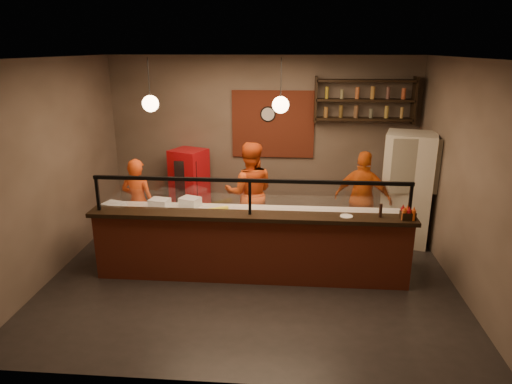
# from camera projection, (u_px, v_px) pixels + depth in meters

# --- Properties ---
(floor) EXTENTS (6.00, 6.00, 0.00)m
(floor) POSITION_uv_depth(u_px,v_px,m) (252.00, 271.00, 7.12)
(floor) COLOR black
(floor) RESTS_ON ground
(ceiling) EXTENTS (6.00, 6.00, 0.00)m
(ceiling) POSITION_uv_depth(u_px,v_px,m) (251.00, 58.00, 6.15)
(ceiling) COLOR #3D342F
(ceiling) RESTS_ON wall_back
(wall_back) EXTENTS (6.00, 0.00, 6.00)m
(wall_back) POSITION_uv_depth(u_px,v_px,m) (263.00, 139.00, 9.01)
(wall_back) COLOR #705F52
(wall_back) RESTS_ON floor
(wall_left) EXTENTS (0.00, 5.00, 5.00)m
(wall_left) POSITION_uv_depth(u_px,v_px,m) (53.00, 168.00, 6.86)
(wall_left) COLOR #705F52
(wall_left) RESTS_ON floor
(wall_right) EXTENTS (0.00, 5.00, 5.00)m
(wall_right) POSITION_uv_depth(u_px,v_px,m) (464.00, 177.00, 6.41)
(wall_right) COLOR #705F52
(wall_right) RESTS_ON floor
(wall_front) EXTENTS (6.00, 0.00, 6.00)m
(wall_front) POSITION_uv_depth(u_px,v_px,m) (228.00, 242.00, 4.26)
(wall_front) COLOR #705F52
(wall_front) RESTS_ON floor
(brick_patch) EXTENTS (1.60, 0.04, 1.30)m
(brick_patch) POSITION_uv_depth(u_px,v_px,m) (273.00, 124.00, 8.87)
(brick_patch) COLOR #953820
(brick_patch) RESTS_ON wall_back
(service_counter) EXTENTS (4.60, 0.25, 1.00)m
(service_counter) POSITION_uv_depth(u_px,v_px,m) (250.00, 250.00, 6.68)
(service_counter) COLOR #953820
(service_counter) RESTS_ON floor
(counter_ledge) EXTENTS (4.70, 0.37, 0.06)m
(counter_ledge) POSITION_uv_depth(u_px,v_px,m) (250.00, 216.00, 6.52)
(counter_ledge) COLOR black
(counter_ledge) RESTS_ON service_counter
(worktop_cabinet) EXTENTS (4.60, 0.75, 0.85)m
(worktop_cabinet) POSITION_uv_depth(u_px,v_px,m) (253.00, 241.00, 7.18)
(worktop_cabinet) COLOR gray
(worktop_cabinet) RESTS_ON floor
(worktop) EXTENTS (4.60, 0.75, 0.05)m
(worktop) POSITION_uv_depth(u_px,v_px,m) (253.00, 214.00, 7.05)
(worktop) COLOR silver
(worktop) RESTS_ON worktop_cabinet
(sneeze_guard) EXTENTS (4.50, 0.05, 0.52)m
(sneeze_guard) POSITION_uv_depth(u_px,v_px,m) (250.00, 193.00, 6.42)
(sneeze_guard) COLOR white
(sneeze_guard) RESTS_ON counter_ledge
(wall_shelving) EXTENTS (1.84, 0.28, 0.85)m
(wall_shelving) POSITION_uv_depth(u_px,v_px,m) (365.00, 100.00, 8.45)
(wall_shelving) COLOR black
(wall_shelving) RESTS_ON wall_back
(wall_clock) EXTENTS (0.30, 0.04, 0.30)m
(wall_clock) POSITION_uv_depth(u_px,v_px,m) (268.00, 114.00, 8.81)
(wall_clock) COLOR black
(wall_clock) RESTS_ON wall_back
(pendant_left) EXTENTS (0.24, 0.24, 0.77)m
(pendant_left) POSITION_uv_depth(u_px,v_px,m) (150.00, 103.00, 6.65)
(pendant_left) COLOR black
(pendant_left) RESTS_ON ceiling
(pendant_right) EXTENTS (0.24, 0.24, 0.77)m
(pendant_right) POSITION_uv_depth(u_px,v_px,m) (281.00, 105.00, 6.51)
(pendant_right) COLOR black
(pendant_right) RESTS_ON ceiling
(cook_left) EXTENTS (0.61, 0.44, 1.55)m
(cook_left) POSITION_uv_depth(u_px,v_px,m) (138.00, 202.00, 7.87)
(cook_left) COLOR #E54915
(cook_left) RESTS_ON floor
(cook_mid) EXTENTS (0.94, 0.76, 1.81)m
(cook_mid) POSITION_uv_depth(u_px,v_px,m) (250.00, 193.00, 7.97)
(cook_mid) COLOR #CA4413
(cook_mid) RESTS_ON floor
(cook_right) EXTENTS (1.06, 0.73, 1.67)m
(cook_right) POSITION_uv_depth(u_px,v_px,m) (363.00, 199.00, 7.86)
(cook_right) COLOR #CA5213
(cook_right) RESTS_ON floor
(fridge) EXTENTS (0.99, 0.95, 1.96)m
(fridge) POSITION_uv_depth(u_px,v_px,m) (407.00, 188.00, 7.96)
(fridge) COLOR beige
(fridge) RESTS_ON floor
(red_cooler) EXTENTS (0.79, 0.76, 1.44)m
(red_cooler) POSITION_uv_depth(u_px,v_px,m) (190.00, 185.00, 9.05)
(red_cooler) COLOR #B90C12
(red_cooler) RESTS_ON floor
(pizza_dough) EXTENTS (0.48, 0.48, 0.01)m
(pizza_dough) POSITION_uv_depth(u_px,v_px,m) (241.00, 214.00, 6.95)
(pizza_dough) COLOR white
(pizza_dough) RESTS_ON worktop
(prep_tub_a) EXTENTS (0.34, 0.29, 0.15)m
(prep_tub_a) POSITION_uv_depth(u_px,v_px,m) (160.00, 203.00, 7.22)
(prep_tub_a) COLOR white
(prep_tub_a) RESTS_ON worktop
(prep_tub_b) EXTENTS (0.37, 0.33, 0.15)m
(prep_tub_b) POSITION_uv_depth(u_px,v_px,m) (190.00, 202.00, 7.28)
(prep_tub_b) COLOR silver
(prep_tub_b) RESTS_ON worktop
(prep_tub_c) EXTENTS (0.38, 0.34, 0.16)m
(prep_tub_c) POSITION_uv_depth(u_px,v_px,m) (114.00, 208.00, 7.01)
(prep_tub_c) COLOR silver
(prep_tub_c) RESTS_ON worktop
(rolling_pin) EXTENTS (0.38, 0.26, 0.07)m
(rolling_pin) POSITION_uv_depth(u_px,v_px,m) (216.00, 209.00, 7.07)
(rolling_pin) COLOR yellow
(rolling_pin) RESTS_ON worktop
(condiment_caddy) EXTENTS (0.21, 0.17, 0.11)m
(condiment_caddy) POSITION_uv_depth(u_px,v_px,m) (408.00, 215.00, 6.31)
(condiment_caddy) COLOR black
(condiment_caddy) RESTS_ON counter_ledge
(pepper_mill) EXTENTS (0.06, 0.06, 0.20)m
(pepper_mill) POSITION_uv_depth(u_px,v_px,m) (381.00, 211.00, 6.37)
(pepper_mill) COLOR black
(pepper_mill) RESTS_ON counter_ledge
(small_plate) EXTENTS (0.18, 0.18, 0.01)m
(small_plate) POSITION_uv_depth(u_px,v_px,m) (346.00, 216.00, 6.41)
(small_plate) COLOR silver
(small_plate) RESTS_ON counter_ledge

